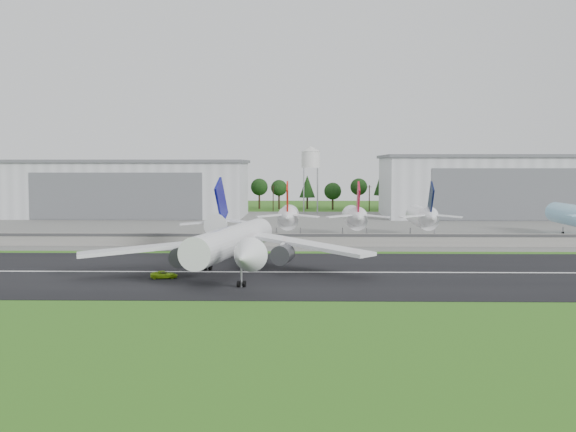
{
  "coord_description": "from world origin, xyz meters",
  "views": [
    {
      "loc": [
        -8.55,
        -129.78,
        20.87
      ],
      "look_at": [
        -11.97,
        40.0,
        9.0
      ],
      "focal_mm": 45.0,
      "sensor_mm": 36.0,
      "label": 1
    }
  ],
  "objects_px": {
    "ground_vehicle": "(164,275)",
    "parked_jet_red_a": "(288,217)",
    "parked_jet_navy": "(423,217)",
    "main_airliner": "(232,248)",
    "parked_jet_red_b": "(355,217)"
  },
  "relations": [
    {
      "from": "main_airliner",
      "to": "parked_jet_red_a",
      "type": "bearing_deg",
      "value": -87.4
    },
    {
      "from": "parked_jet_red_a",
      "to": "parked_jet_navy",
      "type": "xyz_separation_m",
      "value": [
        38.69,
        -0.0,
        -0.03
      ]
    },
    {
      "from": "ground_vehicle",
      "to": "parked_jet_red_b",
      "type": "bearing_deg",
      "value": -40.7
    },
    {
      "from": "main_airliner",
      "to": "parked_jet_red_b",
      "type": "relative_size",
      "value": 1.89
    },
    {
      "from": "main_airliner",
      "to": "parked_jet_navy",
      "type": "distance_m",
      "value": 82.63
    },
    {
      "from": "main_airliner",
      "to": "ground_vehicle",
      "type": "bearing_deg",
      "value": 44.75
    },
    {
      "from": "parked_jet_red_a",
      "to": "parked_jet_navy",
      "type": "bearing_deg",
      "value": -0.01
    },
    {
      "from": "parked_jet_red_b",
      "to": "parked_jet_red_a",
      "type": "bearing_deg",
      "value": 179.98
    },
    {
      "from": "parked_jet_red_b",
      "to": "parked_jet_navy",
      "type": "height_order",
      "value": "parked_jet_navy"
    },
    {
      "from": "parked_jet_red_a",
      "to": "ground_vehicle",
      "type": "bearing_deg",
      "value": -105.99
    },
    {
      "from": "main_airliner",
      "to": "parked_jet_red_b",
      "type": "height_order",
      "value": "main_airliner"
    },
    {
      "from": "ground_vehicle",
      "to": "parked_jet_red_a",
      "type": "distance_m",
      "value": 78.16
    },
    {
      "from": "parked_jet_red_b",
      "to": "main_airliner",
      "type": "bearing_deg",
      "value": -113.27
    },
    {
      "from": "main_airliner",
      "to": "parked_jet_red_b",
      "type": "distance_m",
      "value": 72.94
    },
    {
      "from": "parked_jet_navy",
      "to": "ground_vehicle",
      "type": "bearing_deg",
      "value": -128.76
    }
  ]
}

